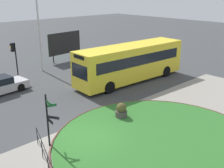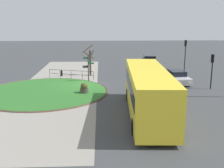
# 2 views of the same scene
# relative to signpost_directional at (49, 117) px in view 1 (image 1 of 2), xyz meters

# --- Properties ---
(ground) EXTENTS (120.00, 120.00, 0.00)m
(ground) POSITION_rel_signpost_directional_xyz_m (1.78, -0.58, -1.68)
(ground) COLOR #3D3F42
(sidewalk_paving) EXTENTS (32.00, 7.59, 0.02)m
(sidewalk_paving) POSITION_rel_signpost_directional_xyz_m (1.78, -2.78, -1.67)
(sidewalk_paving) COLOR gray
(sidewalk_paving) RESTS_ON ground
(grass_island) EXTENTS (11.43, 11.43, 0.10)m
(grass_island) POSITION_rel_signpost_directional_xyz_m (4.40, -3.82, -1.63)
(grass_island) COLOR #2D6B28
(grass_island) RESTS_ON ground
(grass_kerb_ring) EXTENTS (11.74, 11.74, 0.11)m
(grass_kerb_ring) POSITION_rel_signpost_directional_xyz_m (4.40, -3.82, -1.62)
(grass_kerb_ring) COLOR brown
(grass_kerb_ring) RESTS_ON ground
(signpost_directional) EXTENTS (0.57, 1.23, 2.91)m
(signpost_directional) POSITION_rel_signpost_directional_xyz_m (0.00, 0.00, 0.00)
(signpost_directional) COLOR black
(signpost_directional) RESTS_ON ground
(railing_grass_edge) EXTENTS (1.72, 5.15, 1.01)m
(railing_grass_edge) POSITION_rel_signpost_directional_xyz_m (-1.27, -1.96, -1.01)
(railing_grass_edge) COLOR black
(railing_grass_edge) RESTS_ON ground
(bus_yellow) EXTENTS (10.94, 3.07, 3.23)m
(bus_yellow) POSITION_rel_signpost_directional_xyz_m (10.94, 4.63, 0.06)
(bus_yellow) COLOR yellow
(bus_yellow) RESTS_ON ground
(traffic_light_near) EXTENTS (0.48, 0.31, 3.34)m
(traffic_light_near) POSITION_rel_signpost_directional_xyz_m (3.64, 12.10, 0.79)
(traffic_light_near) COLOR black
(traffic_light_near) RESTS_ON ground
(lamppost_tall) EXTENTS (0.32, 0.32, 9.50)m
(lamppost_tall) POSITION_rel_signpost_directional_xyz_m (6.70, 12.89, 3.37)
(lamppost_tall) COLOR #B7B7BC
(lamppost_tall) RESTS_ON ground
(billboard_left) EXTENTS (4.51, 0.59, 3.26)m
(billboard_left) POSITION_rel_signpost_directional_xyz_m (10.84, 14.97, 0.32)
(billboard_left) COLOR black
(billboard_left) RESTS_ON ground
(planter_near_signpost) EXTENTS (0.76, 0.76, 1.02)m
(planter_near_signpost) POSITION_rel_signpost_directional_xyz_m (5.04, -0.15, -1.21)
(planter_near_signpost) COLOR #47423D
(planter_near_signpost) RESTS_ON ground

